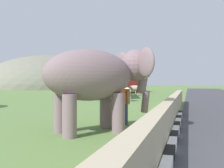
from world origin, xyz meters
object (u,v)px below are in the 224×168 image
object	(u,v)px
bus_red	(126,79)
cow_near	(125,91)
bus_teal	(104,78)
cow_far	(139,88)
cow_mid	(135,88)
elephant	(99,76)
person_handler	(125,101)

from	to	relation	value
bus_red	cow_near	xyz separation A→B (m)	(-16.43, -3.83, -1.21)
bus_teal	cow_near	world-z (taller)	bus_teal
bus_red	cow_far	xyz separation A→B (m)	(-4.84, -2.84, -1.21)
bus_teal	cow_mid	bearing A→B (deg)	-25.97
elephant	cow_near	world-z (taller)	elephant
bus_red	cow_near	world-z (taller)	bus_red
elephant	person_handler	distance (m)	1.88
bus_red	cow_mid	distance (m)	8.14
bus_teal	cow_mid	distance (m)	5.41
person_handler	bus_teal	size ratio (longest dim) A/B	0.20
bus_teal	cow_mid	size ratio (longest dim) A/B	4.43
cow_near	person_handler	bearing A→B (deg)	-166.12
cow_mid	bus_red	bearing A→B (deg)	20.83
person_handler	cow_near	size ratio (longest dim) A/B	0.96
bus_teal	cow_far	distance (m)	7.87
person_handler	cow_far	size ratio (longest dim) A/B	0.97
cow_far	cow_near	bearing A→B (deg)	-175.12
person_handler	cow_near	bearing A→B (deg)	13.88
person_handler	cow_near	xyz separation A→B (m)	(11.65, 2.88, -0.06)
cow_near	bus_red	bearing A→B (deg)	13.11
bus_teal	bus_red	size ratio (longest dim) A/B	0.96
bus_red	cow_far	size ratio (longest dim) A/B	5.13
cow_near	cow_mid	size ratio (longest dim) A/B	0.90
elephant	cow_far	size ratio (longest dim) A/B	2.24
elephant	cow_near	xyz separation A→B (m)	(13.21, 2.39, -0.99)
cow_mid	cow_near	bearing A→B (deg)	-173.82
elephant	cow_mid	world-z (taller)	elephant
bus_red	person_handler	bearing A→B (deg)	-166.57
elephant	bus_red	size ratio (longest dim) A/B	0.44
person_handler	cow_far	world-z (taller)	person_handler
person_handler	cow_mid	bearing A→B (deg)	10.59
bus_teal	bus_red	world-z (taller)	same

